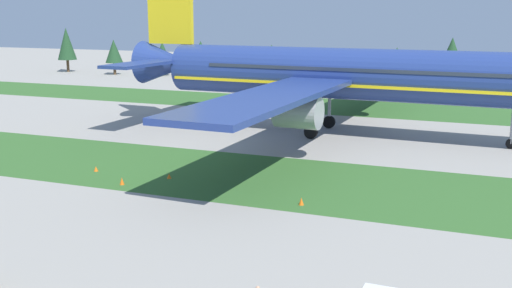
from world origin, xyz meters
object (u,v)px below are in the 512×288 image
(taxiway_marker_0, at_px, (169,176))
(taxiway_marker_2, at_px, (301,201))
(taxiway_marker_1, at_px, (96,169))
(taxiway_marker_3, at_px, (122,181))
(airliner, at_px, (339,73))

(taxiway_marker_0, xyz_separation_m, taxiway_marker_2, (14.44, -3.25, 0.08))
(taxiway_marker_1, bearing_deg, taxiway_marker_2, -7.28)
(taxiway_marker_2, relative_size, taxiway_marker_3, 0.93)
(airliner, bearing_deg, taxiway_marker_0, -17.85)
(airliner, height_order, taxiway_marker_2, airliner)
(taxiway_marker_3, bearing_deg, airliner, 67.13)
(taxiway_marker_1, height_order, taxiway_marker_3, taxiway_marker_3)
(taxiway_marker_0, relative_size, taxiway_marker_1, 0.95)
(taxiway_marker_0, bearing_deg, taxiway_marker_3, -130.28)
(taxiway_marker_3, bearing_deg, taxiway_marker_2, 1.00)
(taxiway_marker_0, relative_size, taxiway_marker_3, 0.71)
(taxiway_marker_0, height_order, taxiway_marker_3, taxiway_marker_3)
(taxiway_marker_1, bearing_deg, taxiway_marker_3, -31.45)
(taxiway_marker_0, bearing_deg, airliner, 69.89)
(airliner, distance_m, taxiway_marker_0, 29.94)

